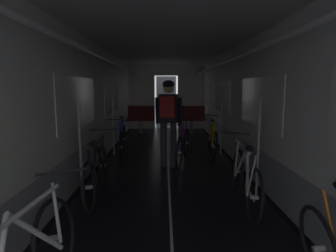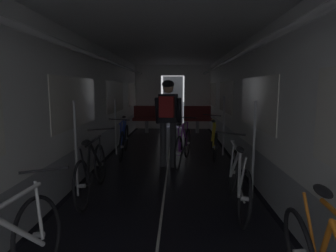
% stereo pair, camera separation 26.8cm
% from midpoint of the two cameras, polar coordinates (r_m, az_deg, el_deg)
% --- Properties ---
extents(train_car_shell, '(3.14, 12.34, 2.57)m').
position_cam_midpoint_polar(train_car_shell, '(5.39, -1.41, 9.05)').
color(train_car_shell, black).
rests_on(train_car_shell, ground).
extents(bench_seat_far_left, '(0.98, 0.51, 0.95)m').
position_cam_midpoint_polar(bench_seat_far_left, '(9.96, -6.30, 1.91)').
color(bench_seat_far_left, gray).
rests_on(bench_seat_far_left, ground).
extents(bench_seat_far_right, '(0.98, 0.51, 0.95)m').
position_cam_midpoint_polar(bench_seat_far_right, '(9.95, 4.08, 1.94)').
color(bench_seat_far_right, gray).
rests_on(bench_seat_far_right, ground).
extents(bicycle_yellow, '(0.44, 1.69, 0.95)m').
position_cam_midpoint_polar(bicycle_yellow, '(6.50, 7.89, -2.88)').
color(bicycle_yellow, black).
rests_on(bicycle_yellow, ground).
extents(bicycle_silver, '(0.44, 1.69, 0.95)m').
position_cam_midpoint_polar(bicycle_silver, '(3.85, 13.45, -10.52)').
color(bicycle_silver, black).
rests_on(bicycle_silver, ground).
extents(bicycle_blue, '(0.44, 1.69, 0.95)m').
position_cam_midpoint_polar(bicycle_blue, '(6.51, -10.53, -2.92)').
color(bicycle_blue, black).
rests_on(bicycle_blue, ground).
extents(bicycle_black, '(0.44, 1.69, 0.95)m').
position_cam_midpoint_polar(bicycle_black, '(4.22, -16.15, -8.99)').
color(bicycle_black, black).
rests_on(bicycle_black, ground).
extents(person_cyclist_aisle, '(0.55, 0.42, 1.73)m').
position_cam_midpoint_polar(person_cyclist_aisle, '(5.50, -1.33, 2.49)').
color(person_cyclist_aisle, '#2D2D33').
rests_on(person_cyclist_aisle, ground).
extents(bicycle_purple_in_aisle, '(0.51, 1.67, 0.94)m').
position_cam_midpoint_polar(bicycle_purple_in_aisle, '(5.87, 1.76, -3.96)').
color(bicycle_purple_in_aisle, black).
rests_on(bicycle_purple_in_aisle, ground).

